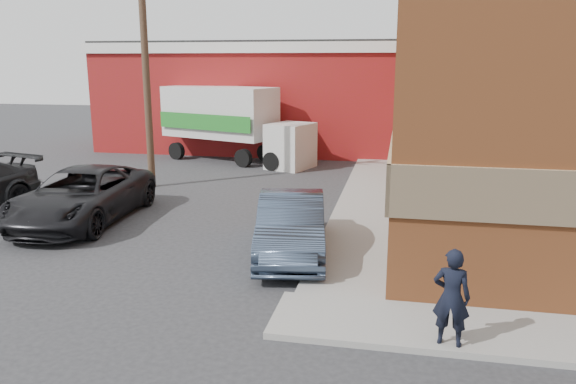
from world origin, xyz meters
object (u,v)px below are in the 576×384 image
at_px(man, 451,297).
at_px(box_truck, 231,119).
at_px(utility_pole, 145,58).
at_px(sedan, 291,225).
at_px(suv_a, 82,196).
at_px(warehouse, 261,95).

bearing_deg(man, box_truck, -52.70).
relative_size(utility_pole, box_truck, 1.23).
bearing_deg(sedan, suv_a, 156.31).
xyz_separation_m(warehouse, suv_a, (-1.46, -15.82, -2.03)).
height_order(warehouse, man, warehouse).
height_order(warehouse, utility_pole, utility_pole).
bearing_deg(sedan, box_truck, 103.42).
bearing_deg(box_truck, sedan, -46.96).
xyz_separation_m(suv_a, box_truck, (1.32, 10.65, 1.21)).
distance_m(man, suv_a, 11.55).
xyz_separation_m(utility_pole, sedan, (6.63, -6.45, -4.01)).
height_order(man, box_truck, box_truck).
distance_m(warehouse, man, 23.27).
bearing_deg(man, suv_a, -20.42).
bearing_deg(sedan, warehouse, 96.59).
relative_size(utility_pole, suv_a, 1.59).
bearing_deg(utility_pole, suv_a, -89.52).
bearing_deg(suv_a, sedan, -16.70).
height_order(sedan, box_truck, box_truck).
relative_size(man, sedan, 0.36).
bearing_deg(sedan, man, -59.79).
height_order(warehouse, box_truck, warehouse).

